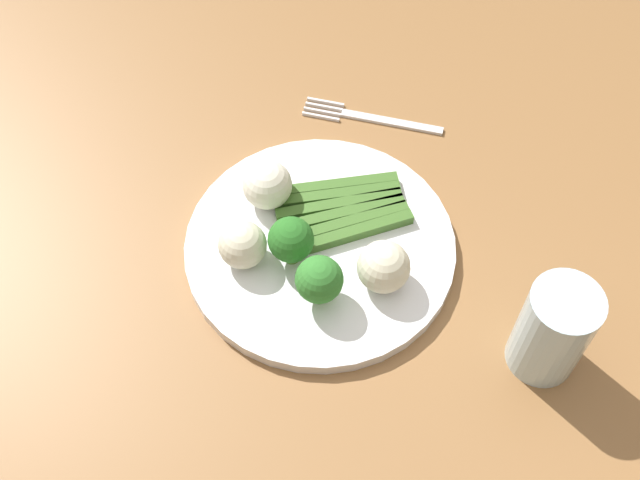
# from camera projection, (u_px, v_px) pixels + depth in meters

# --- Properties ---
(dining_table) EXTENTS (1.32, 1.08, 0.75)m
(dining_table) POSITION_uv_depth(u_px,v_px,m) (263.00, 338.00, 0.87)
(dining_table) COLOR olive
(dining_table) RESTS_ON ground_plane
(plate) EXTENTS (0.28, 0.28, 0.01)m
(plate) POSITION_uv_depth(u_px,v_px,m) (320.00, 247.00, 0.81)
(plate) COLOR white
(plate) RESTS_ON dining_table
(asparagus_bundle) EXTENTS (0.12, 0.15, 0.01)m
(asparagus_bundle) POSITION_uv_depth(u_px,v_px,m) (342.00, 210.00, 0.82)
(asparagus_bundle) COLOR #3D6626
(asparagus_bundle) RESTS_ON plate
(broccoli_back) EXTENTS (0.05, 0.05, 0.06)m
(broccoli_back) POSITION_uv_depth(u_px,v_px,m) (319.00, 284.00, 0.74)
(broccoli_back) COLOR #609E3D
(broccoli_back) RESTS_ON plate
(broccoli_outer_edge) EXTENTS (0.05, 0.05, 0.06)m
(broccoli_outer_edge) POSITION_uv_depth(u_px,v_px,m) (291.00, 240.00, 0.77)
(broccoli_outer_edge) COLOR #568E33
(broccoli_outer_edge) RESTS_ON plate
(cauliflower_edge) EXTENTS (0.05, 0.05, 0.05)m
(cauliflower_edge) POSITION_uv_depth(u_px,v_px,m) (267.00, 185.00, 0.81)
(cauliflower_edge) COLOR white
(cauliflower_edge) RESTS_ON plate
(cauliflower_right) EXTENTS (0.05, 0.05, 0.05)m
(cauliflower_right) POSITION_uv_depth(u_px,v_px,m) (243.00, 245.00, 0.77)
(cauliflower_right) COLOR beige
(cauliflower_right) RESTS_ON plate
(cauliflower_back_right) EXTENTS (0.05, 0.05, 0.05)m
(cauliflower_back_right) POSITION_uv_depth(u_px,v_px,m) (384.00, 267.00, 0.76)
(cauliflower_back_right) COLOR beige
(cauliflower_back_right) RESTS_ON plate
(fork) EXTENTS (0.03, 0.17, 0.00)m
(fork) POSITION_uv_depth(u_px,v_px,m) (370.00, 118.00, 0.92)
(fork) COLOR silver
(fork) RESTS_ON dining_table
(water_glass) EXTENTS (0.07, 0.07, 0.11)m
(water_glass) POSITION_uv_depth(u_px,v_px,m) (553.00, 330.00, 0.71)
(water_glass) COLOR silver
(water_glass) RESTS_ON dining_table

